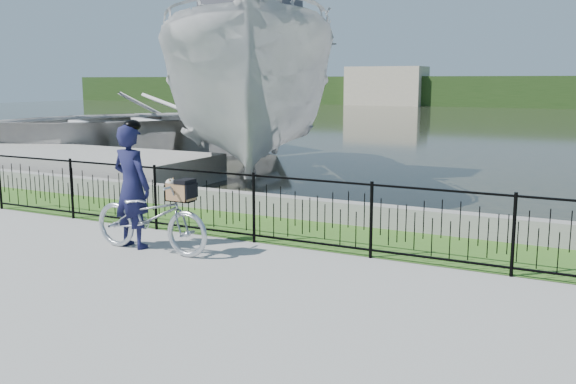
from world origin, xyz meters
The scene contains 12 objects.
ground centered at (0.00, 0.00, 0.00)m, with size 120.00×120.00×0.00m, color gray.
grass_strip centered at (0.00, 2.60, 0.00)m, with size 60.00×2.00×0.01m, color #3A6720.
water centered at (0.00, 33.00, 0.00)m, with size 120.00×120.00×0.00m, color #292A1F.
quay_wall centered at (0.00, 3.60, 0.20)m, with size 60.00×0.30×0.40m, color gray.
fence centered at (0.00, 1.60, 0.58)m, with size 14.00×0.06×1.15m, color black, non-canonical shape.
far_treeline centered at (0.00, 60.00, 1.50)m, with size 120.00×6.00×3.00m, color #243D17.
far_building_left centered at (-18.00, 58.00, 2.00)m, with size 8.00×4.00×4.00m, color #B5AA91.
dock centered at (-10.00, 5.50, 0.35)m, with size 10.00×3.00×0.70m, color gray.
bicycle_rig centered at (-2.11, 0.40, 0.56)m, with size 2.08×0.73×1.19m.
cyclist centered at (-2.54, 0.48, 0.99)m, with size 0.76×0.54×2.01m.
boat_near centered at (-4.50, 7.46, 2.21)m, with size 9.18×11.54×6.04m.
boat_far centered at (-10.65, 10.11, 1.10)m, with size 12.03×13.02×2.20m.
Camera 1 is at (4.15, -7.14, 2.60)m, focal length 40.00 mm.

